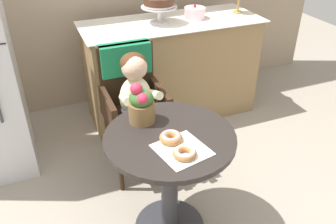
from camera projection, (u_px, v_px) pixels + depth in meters
cafe_table at (170, 166)px, 2.02m from camera, size 0.72×0.72×0.72m
wicker_chair at (131, 90)px, 2.52m from camera, size 0.42×0.45×0.95m
seated_child at (137, 95)px, 2.37m from camera, size 0.27×0.32×0.73m
paper_napkin at (182, 150)px, 1.80m from camera, size 0.29×0.30×0.00m
donut_front at (185, 153)px, 1.75m from camera, size 0.12×0.12×0.04m
donut_mid at (171, 137)px, 1.85m from camera, size 0.12×0.12×0.05m
flower_vase at (141, 104)px, 1.97m from camera, size 0.15×0.15×0.24m
display_counter at (172, 69)px, 3.25m from camera, size 1.56×0.62×0.90m
round_layer_cake at (195, 13)px, 3.06m from camera, size 0.18×0.18×0.12m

